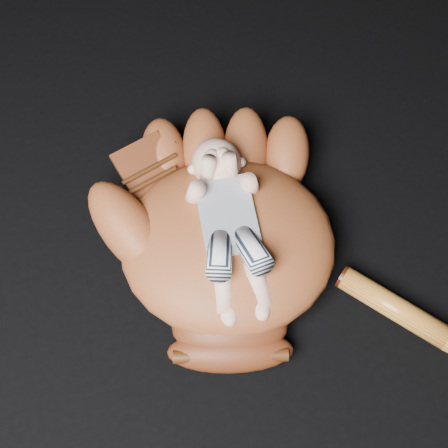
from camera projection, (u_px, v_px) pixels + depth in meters
name	position (u px, v px, depth m)	size (l,w,h in m)	color
baseball_glove	(228.00, 239.00, 1.09)	(0.47, 0.54, 0.17)	brown
newborn_baby	(230.00, 229.00, 1.05)	(0.15, 0.33, 0.14)	#E0A690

